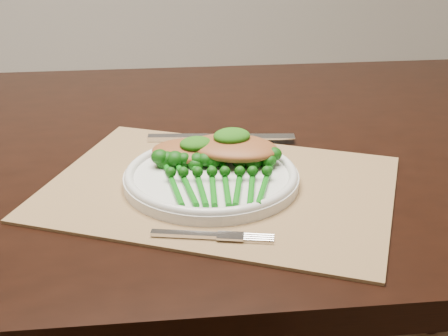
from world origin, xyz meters
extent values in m
cube|color=black|center=(-0.10, 0.00, 0.73)|extent=(1.72, 1.13, 0.04)
cube|color=#92724A|center=(-0.03, -0.19, 0.75)|extent=(0.57, 0.53, 0.00)
cylinder|color=silver|center=(-0.04, -0.18, 0.76)|extent=(0.24, 0.24, 0.01)
torus|color=silver|center=(-0.04, -0.18, 0.77)|extent=(0.24, 0.24, 0.01)
cube|color=silver|center=(-0.06, -0.01, 0.76)|extent=(0.10, 0.04, 0.01)
cube|color=silver|center=(0.05, -0.04, 0.76)|extent=(0.15, 0.06, 0.00)
cube|color=silver|center=(-0.11, -0.31, 0.76)|extent=(0.08, 0.04, 0.00)
ellipsoid|color=#98562C|center=(-0.06, -0.12, 0.78)|extent=(0.14, 0.11, 0.02)
ellipsoid|color=#98562C|center=(0.00, -0.14, 0.79)|extent=(0.16, 0.14, 0.03)
ellipsoid|color=#144A0A|center=(-0.05, -0.13, 0.79)|extent=(0.05, 0.04, 0.02)
ellipsoid|color=#144A0A|center=(0.00, -0.13, 0.80)|extent=(0.05, 0.05, 0.02)
camera|label=1|loc=(-0.23, -0.93, 1.13)|focal=50.00mm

